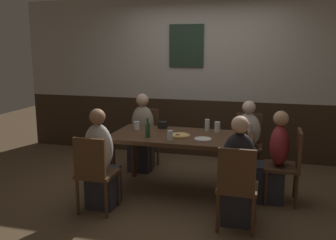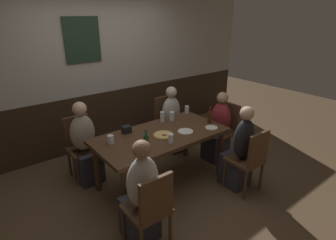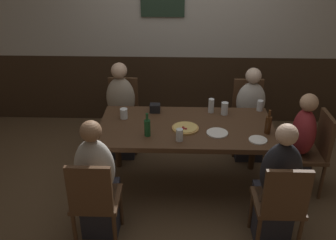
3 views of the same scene
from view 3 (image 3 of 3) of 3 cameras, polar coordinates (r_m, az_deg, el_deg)
The scene contains 24 objects.
ground_plane at distance 4.16m, azimuth 2.55°, elevation -9.93°, with size 12.00×12.00×0.00m, color brown.
wall_back at distance 5.12m, azimuth 2.69°, elevation 13.44°, with size 6.40×0.13×2.60m.
dining_table at distance 3.80m, azimuth 2.75°, elevation -1.94°, with size 1.75×0.89×0.74m.
chair_left_near at distance 3.25m, azimuth -11.14°, elevation -11.60°, with size 0.40×0.40×0.88m.
chair_left_far at distance 4.70m, azimuth -6.84°, elevation 1.54°, with size 0.40×0.40×0.88m.
chair_right_far at distance 4.72m, azimuth 11.99°, elevation 1.26°, with size 0.40×0.40×0.88m.
chair_right_near at distance 3.29m, azimuth 16.70°, elevation -11.87°, with size 0.40×0.40×0.88m.
chair_head_east at distance 4.12m, azimuth 21.01°, elevation -4.09°, with size 0.40×0.40×0.88m.
person_left_near at distance 3.38m, azimuth -10.55°, elevation -10.05°, with size 0.34×0.37×1.16m.
person_left_far at distance 4.56m, azimuth -7.11°, elevation 0.48°, with size 0.34×0.37×1.14m.
person_right_far at distance 4.59m, azimuth 12.26°, elevation -0.05°, with size 0.34×0.37×1.10m.
person_right_near at distance 3.42m, azimuth 16.05°, elevation -10.35°, with size 0.34×0.37×1.16m.
person_head_east at distance 4.08m, azimuth 18.74°, elevation -4.57°, with size 0.37×0.34×1.10m.
pizza at distance 3.70m, azimuth 2.64°, elevation -1.22°, with size 0.27×0.27×0.03m.
highball_clear at distance 3.92m, azimuth -6.72°, elevation 0.92°, with size 0.08×0.08×0.11m.
tumbler_short at distance 4.02m, azimuth 8.58°, elevation 1.64°, with size 0.07×0.07×0.14m.
pint_glass_amber at distance 4.04m, azimuth 6.56°, elevation 2.05°, with size 0.06×0.06×0.15m.
beer_glass_tall at distance 3.48m, azimuth 1.75°, elevation -2.38°, with size 0.07×0.07×0.12m.
beer_glass_half at distance 4.18m, azimuth 13.77°, elevation 2.04°, with size 0.07×0.07×0.11m.
beer_bottle_green at distance 3.55m, azimuth -3.16°, elevation -1.10°, with size 0.06×0.06×0.23m.
beer_bottle_brown at distance 3.71m, azimuth 14.97°, elevation -0.62°, with size 0.06×0.06×0.24m.
plate_white_large at distance 3.65m, azimuth 7.48°, elevation -1.96°, with size 0.21×0.21×0.01m, color white.
plate_white_small at distance 3.60m, azimuth 13.49°, elevation -2.96°, with size 0.17×0.17×0.01m, color white.
condiment_caddy at distance 4.03m, azimuth -1.99°, elevation 1.83°, with size 0.11×0.09×0.09m, color black.
Camera 3 is at (-0.07, -3.33, 2.49)m, focal length 40.16 mm.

